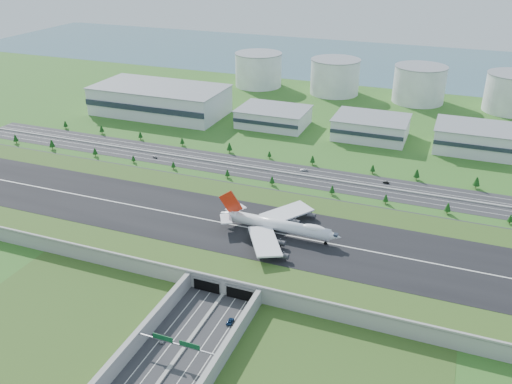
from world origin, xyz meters
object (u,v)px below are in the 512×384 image
(fuel_tank_a, at_px, (258,70))
(car_5, at_px, (386,182))
(boeing_747, at_px, (279,225))
(car_4, at_px, (155,157))
(car_2, at_px, (230,321))
(car_0, at_px, (162,339))
(car_7, at_px, (304,170))

(fuel_tank_a, height_order, car_5, fuel_tank_a)
(boeing_747, height_order, car_4, boeing_747)
(car_2, bearing_deg, car_5, -106.62)
(car_0, distance_m, car_4, 204.59)
(car_4, xyz_separation_m, car_7, (111.38, 17.56, 0.05))
(boeing_747, distance_m, car_2, 68.00)
(fuel_tank_a, distance_m, car_0, 413.34)
(fuel_tank_a, bearing_deg, car_0, -74.67)
(fuel_tank_a, xyz_separation_m, car_2, (131.21, -377.60, -16.64))
(car_0, distance_m, car_7, 191.97)
(car_2, relative_size, car_5, 1.25)
(boeing_747, xyz_separation_m, car_5, (41.35, 104.11, -13.23))
(fuel_tank_a, xyz_separation_m, boeing_747, (130.56, -310.90, -3.45))
(car_0, distance_m, car_2, 30.21)
(fuel_tank_a, xyz_separation_m, car_0, (109.21, -398.31, -16.52))
(fuel_tank_a, distance_m, car_2, 400.10)
(fuel_tank_a, xyz_separation_m, car_5, (171.91, -206.79, -16.68))
(boeing_747, bearing_deg, car_4, 147.27)
(car_5, height_order, car_7, car_7)
(fuel_tank_a, height_order, car_2, fuel_tank_a)
(car_0, relative_size, car_2, 0.96)
(fuel_tank_a, relative_size, car_0, 9.88)
(car_4, distance_m, car_5, 170.60)
(car_2, bearing_deg, fuel_tank_a, -74.06)
(boeing_747, bearing_deg, car_7, 100.62)
(fuel_tank_a, bearing_deg, car_2, -70.84)
(car_4, relative_size, car_5, 0.98)
(boeing_747, distance_m, car_5, 112.80)
(car_2, xyz_separation_m, car_5, (40.70, 170.81, -0.04))
(car_2, distance_m, car_7, 172.13)
(car_0, height_order, car_4, car_0)
(boeing_747, height_order, car_0, boeing_747)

